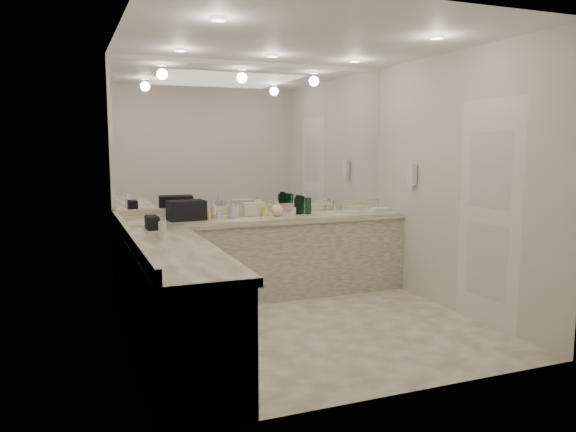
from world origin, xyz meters
name	(u,v)px	position (x,y,z in m)	size (l,w,h in m)	color
floor	(309,328)	(0.00, 0.00, 0.00)	(3.20, 3.20, 0.00)	silver
ceiling	(311,38)	(0.00, 0.00, 2.60)	(3.20, 3.20, 0.00)	white
wall_back	(257,178)	(0.00, 1.50, 1.30)	(3.20, 0.02, 2.60)	beige
wall_left	(125,193)	(-1.60, 0.00, 1.30)	(0.02, 3.00, 2.60)	beige
wall_right	(456,183)	(1.60, 0.00, 1.30)	(0.02, 3.00, 2.60)	beige
vanity_back_base	(266,259)	(0.00, 1.20, 0.42)	(3.20, 0.60, 0.84)	beige
vanity_back_top	(266,219)	(0.00, 1.19, 0.87)	(3.20, 0.64, 0.06)	white
vanity_left_base	(173,307)	(-1.30, -0.30, 0.42)	(0.60, 2.40, 0.84)	beige
vanity_left_top	(173,251)	(-1.29, -0.30, 0.87)	(0.64, 2.42, 0.06)	white
backsplash_back	(257,209)	(0.00, 1.48, 0.95)	(3.20, 0.04, 0.10)	white
backsplash_left	(129,237)	(-1.58, 0.00, 0.95)	(0.04, 3.00, 0.10)	white
mirror_back	(257,136)	(0.00, 1.49, 1.77)	(3.12, 0.01, 1.55)	white
mirror_left	(124,133)	(-1.59, 0.00, 1.77)	(0.01, 2.92, 1.55)	white
sink	(342,213)	(0.95, 1.20, 0.90)	(0.44, 0.44, 0.03)	white
faucet	(334,205)	(0.95, 1.41, 0.97)	(0.24, 0.16, 0.14)	silver
wall_phone	(412,175)	(1.56, 0.70, 1.35)	(0.06, 0.10, 0.24)	white
door	(489,214)	(1.59, -0.50, 1.05)	(0.02, 0.82, 2.10)	white
black_toiletry_bag	(186,210)	(-0.88, 1.19, 1.01)	(0.37, 0.23, 0.21)	black
black_bag_spill	(152,222)	(-1.30, 0.69, 0.96)	(0.10, 0.23, 0.13)	black
cream_cosmetic_case	(253,209)	(-0.11, 1.29, 0.97)	(0.24, 0.15, 0.14)	beige
hand_towel	(378,209)	(1.39, 1.14, 0.92)	(0.25, 0.16, 0.04)	white
lotion_left	(163,230)	(-1.30, 0.10, 0.98)	(0.07, 0.07, 0.15)	white
soap_bottle_a	(214,209)	(-0.56, 1.30, 0.99)	(0.07, 0.07, 0.18)	silver
soap_bottle_b	(233,209)	(-0.38, 1.18, 0.99)	(0.08, 0.09, 0.19)	silver
soap_bottle_c	(277,208)	(0.12, 1.16, 0.99)	(0.14, 0.14, 0.18)	#FFCD99
green_bottle_0	(298,205)	(0.41, 1.25, 1.01)	(0.07, 0.07, 0.22)	#154E2F
green_bottle_1	(308,206)	(0.52, 1.22, 0.99)	(0.07, 0.07, 0.19)	#154E2F
green_bottle_2	(297,206)	(0.39, 1.23, 0.99)	(0.06, 0.06, 0.19)	#154E2F
green_bottle_3	(302,205)	(0.47, 1.29, 1.00)	(0.07, 0.07, 0.20)	#154E2F
green_bottle_4	(300,205)	(0.42, 1.22, 1.01)	(0.07, 0.07, 0.21)	#154E2F
amenity_bottle_0	(236,211)	(-0.32, 1.24, 0.97)	(0.06, 0.06, 0.14)	silver
amenity_bottle_1	(209,216)	(-0.65, 1.15, 0.94)	(0.04, 0.04, 0.09)	#F2D84C
amenity_bottle_2	(265,211)	(-0.02, 1.18, 0.95)	(0.07, 0.07, 0.11)	#F2D84C
amenity_bottle_3	(276,211)	(0.16, 1.29, 0.94)	(0.04, 0.04, 0.08)	white
amenity_bottle_4	(294,211)	(0.31, 1.13, 0.94)	(0.05, 0.05, 0.09)	silver
amenity_bottle_5	(178,214)	(-0.96, 1.18, 0.97)	(0.06, 0.06, 0.15)	#E57F66
amenity_bottle_6	(218,215)	(-0.53, 1.22, 0.93)	(0.05, 0.05, 0.06)	silver
amenity_bottle_7	(265,210)	(0.02, 1.27, 0.96)	(0.04, 0.04, 0.11)	#3F3F4C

